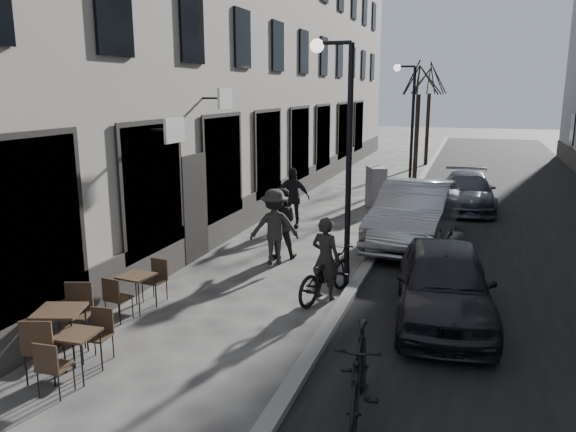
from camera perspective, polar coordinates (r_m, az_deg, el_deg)
The scene contains 19 objects.
road at distance 21.61m, azimuth 21.80°, elevation 0.85°, with size 7.30×60.00×0.00m, color black.
kerb at distance 21.66m, azimuth 12.16°, elevation 1.66°, with size 0.25×60.00×0.12m, color slate.
streetlamp_near at distance 11.49m, azimuth 5.42°, elevation 7.95°, with size 0.90×0.28×5.09m.
streetlamp_far at distance 23.32m, azimuth 12.15°, elevation 10.11°, with size 0.90×0.28×5.09m.
tree_near at distance 26.29m, azimuth 13.21°, elevation 13.61°, with size 2.40×2.40×5.70m.
tree_far at distance 32.27m, azimuth 14.23°, elevation 13.33°, with size 2.40×2.40×5.70m.
bistro_set_a at distance 8.89m, azimuth -20.63°, elevation -12.64°, with size 0.59×1.39×0.81m.
bistro_set_b at distance 9.46m, azimuth -22.07°, elevation -10.62°, with size 0.95×1.72×0.98m.
bistro_set_c at distance 11.07m, azimuth -15.08°, elevation -7.15°, with size 0.64×1.44×0.83m.
utility_cabinet at distance 20.14m, azimuth 8.92°, elevation 2.90°, with size 0.53×0.97×1.45m, color slate.
bicycle at distance 11.28m, azimuth 3.81°, elevation -5.88°, with size 0.68×1.95×1.02m, color black.
cyclist_rider at distance 11.18m, azimuth 3.84°, elevation -4.30°, with size 0.61×0.40×1.67m, color black.
pedestrian_near at distance 13.92m, azimuth -0.79°, elevation -0.69°, with size 0.85×0.66×1.76m, color #282522.
pedestrian_mid at distance 13.40m, azimuth -1.39°, elevation -1.08°, with size 1.17×0.67×1.82m, color #2C2926.
pedestrian_far at distance 16.95m, azimuth 0.41°, elevation 1.88°, with size 1.08×0.45×1.84m, color black.
car_near at distance 10.56m, azimuth 15.57°, elevation -6.55°, with size 1.66×4.13×1.41m, color black.
car_mid at distance 15.51m, azimuth 12.74°, elevation 0.24°, with size 1.77×5.08×1.67m, color #93959C.
car_far at distance 20.60m, azimuth 17.78°, elevation 2.39°, with size 1.76×4.34×1.26m, color #3D4148.
moped at distance 7.45m, azimuth 7.24°, elevation -15.60°, with size 0.55×1.94×1.16m, color black.
Camera 1 is at (2.38, -5.17, 4.10)m, focal length 35.00 mm.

